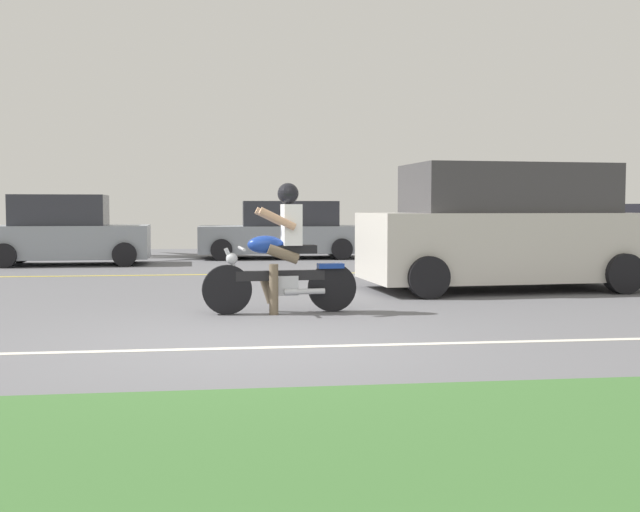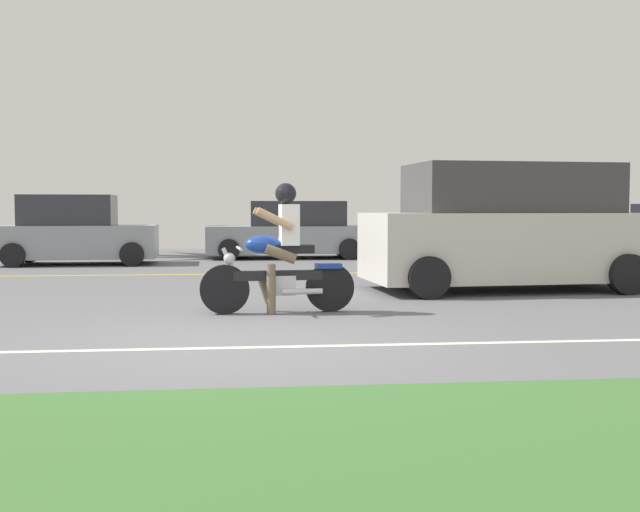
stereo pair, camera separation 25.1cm
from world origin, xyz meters
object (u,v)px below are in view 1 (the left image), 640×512
object	(u,v)px
motorcyclist	(282,258)
suv_nearby	(504,229)
parked_car_2	(283,231)
parked_car_3	(498,231)
parked_car_1	(67,233)

from	to	relation	value
motorcyclist	suv_nearby	bearing A→B (deg)	31.37
motorcyclist	parked_car_2	world-z (taller)	motorcyclist
motorcyclist	parked_car_3	world-z (taller)	motorcyclist
suv_nearby	parked_car_1	distance (m)	10.64
parked_car_3	motorcyclist	bearing A→B (deg)	-124.51
parked_car_2	parked_car_3	world-z (taller)	parked_car_3
motorcyclist	parked_car_2	xyz separation A→B (m)	(0.90, 10.87, 0.01)
parked_car_1	parked_car_2	size ratio (longest dim) A/B	0.86
suv_nearby	parked_car_3	bearing A→B (deg)	70.12
parked_car_1	parked_car_2	world-z (taller)	parked_car_1
suv_nearby	parked_car_2	xyz separation A→B (m)	(-2.97, 8.51, -0.28)
suv_nearby	parked_car_2	distance (m)	9.02
parked_car_1	suv_nearby	bearing A→B (deg)	-38.98
parked_car_1	parked_car_3	xyz separation A→B (m)	(10.76, 0.21, -0.02)
parked_car_1	parked_car_3	distance (m)	10.76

